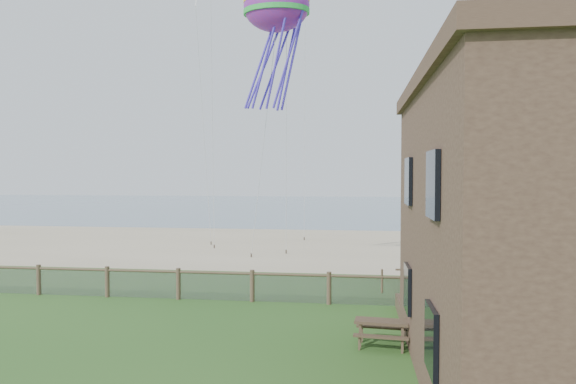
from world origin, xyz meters
name	(u,v)px	position (x,y,z in m)	size (l,w,h in m)	color
ground	(209,355)	(0.00, 0.00, 0.00)	(160.00, 160.00, 0.00)	#28521C
sand_beach	(298,245)	(0.00, 22.00, 0.00)	(72.00, 20.00, 0.02)	tan
ocean	(329,206)	(0.00, 66.00, 0.00)	(160.00, 68.00, 0.02)	slate
chainlink_fence	(252,288)	(0.00, 6.00, 0.55)	(36.20, 0.20, 1.25)	#483C28
picnic_table	(381,335)	(4.75, 1.38, 0.32)	(1.53, 1.16, 0.65)	brown
octopus_kite	(276,42)	(-0.18, 13.50, 11.99)	(3.54, 2.50, 7.28)	#EA255E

